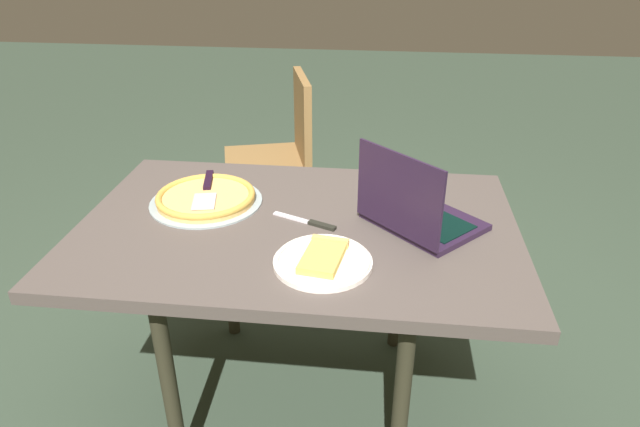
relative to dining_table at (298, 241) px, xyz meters
name	(u,v)px	position (x,y,z in m)	size (l,w,h in m)	color
ground_plane	(301,397)	(0.00, 0.00, -0.66)	(12.00, 12.00, 0.00)	#324032
dining_table	(298,241)	(0.00, 0.00, 0.00)	(1.32, 0.86, 0.72)	#4B423D
laptop	(416,212)	(-0.35, -0.01, 0.12)	(0.40, 0.40, 0.26)	#26172E
pizza_plate	(323,260)	(-0.10, 0.22, 0.08)	(0.26, 0.26, 0.04)	white
pizza_tray	(206,197)	(0.31, -0.10, 0.08)	(0.36, 0.36, 0.04)	#91A1A3
table_knife	(310,222)	(-0.04, 0.00, 0.07)	(0.20, 0.10, 0.01)	silver
chair_near	(281,151)	(0.25, -1.09, -0.15)	(0.50, 0.50, 0.88)	olive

